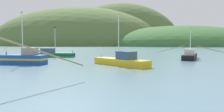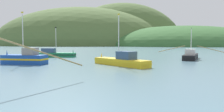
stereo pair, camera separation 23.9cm
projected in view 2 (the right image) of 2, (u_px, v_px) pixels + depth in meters
name	position (u px, v px, depth m)	size (l,w,h in m)	color
hill_mid_left	(122.00, 45.00, 240.45)	(131.43, 105.14, 92.70)	#516B38
hill_far_left	(82.00, 45.00, 228.08)	(180.47, 144.38, 78.15)	#516B38
hill_far_right	(181.00, 46.00, 197.50)	(155.34, 124.27, 36.03)	#386633
fishing_boat_yellow	(121.00, 61.00, 29.07)	(7.89, 8.23, 7.10)	gold
fishing_boat_blue	(25.00, 58.00, 30.96)	(6.58, 3.20, 7.57)	#19479E
fishing_boat_black	(191.00, 56.00, 40.01)	(11.55, 9.65, 5.89)	black
fishing_boat_green	(51.00, 54.00, 45.77)	(10.21, 2.17, 6.42)	#197A47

